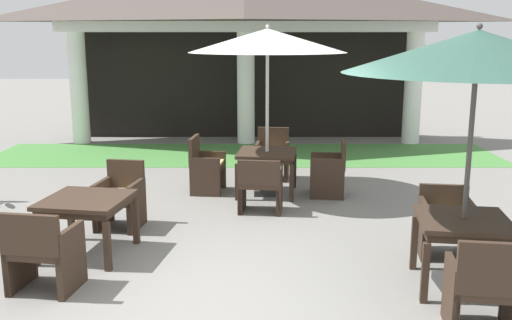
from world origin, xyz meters
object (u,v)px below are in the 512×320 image
Objects in this scene: patio_chair_mid_right_south at (260,185)px; patio_chair_mid_right_east at (329,170)px; patio_chair_mid_right_north at (271,156)px; patio_table_mid_left at (462,228)px; patio_table_near_foreground at (85,206)px; patio_umbrella_mid_right at (267,42)px; terracotta_urn at (245,165)px; patio_chair_mid_left_north at (444,223)px; patio_chair_mid_right_west at (205,167)px; patio_chair_near_foreground_north at (120,198)px; patio_chair_mid_left_south at (483,289)px; patio_umbrella_mid_left at (477,53)px; patio_chair_near_foreground_south at (42,251)px; patio_table_mid_right at (266,157)px.

patio_chair_mid_right_south is 1.45m from patio_chair_mid_right_east.
patio_table_mid_left is at bearing 118.02° from patio_chair_mid_right_north.
patio_chair_mid_right_south is at bearing 38.83° from patio_table_near_foreground.
patio_umbrella_mid_right is (2.19, 2.68, 1.87)m from patio_table_near_foreground.
patio_chair_mid_right_south reaches higher than patio_table_mid_left.
terracotta_urn is (-2.32, 5.12, -0.50)m from patio_table_mid_left.
patio_chair_mid_right_north is at bearing -54.02° from patio_chair_mid_left_north.
terracotta_urn is (-0.38, 1.51, -2.32)m from patio_umbrella_mid_right.
patio_chair_mid_right_west is at bearing 44.93° from patio_chair_mid_right_north.
patio_chair_near_foreground_north is at bearing 58.08° from patio_chair_mid_right_north.
patio_chair_mid_left_south is (-0.13, -0.92, -0.24)m from patio_table_mid_left.
patio_chair_mid_right_north is (2.15, 2.70, 0.02)m from patio_chair_near_foreground_north.
patio_chair_mid_right_east is at bearing -143.61° from patio_chair_near_foreground_north.
patio_chair_mid_right_east reaches higher than patio_chair_near_foreground_north.
patio_chair_mid_right_east is at bearing 104.77° from patio_table_mid_left.
patio_table_mid_left is 5.64m from terracotta_urn.
patio_chair_mid_right_north reaches higher than patio_chair_mid_left_south.
patio_umbrella_mid_left is 2.91× the size of patio_chair_mid_right_east.
patio_umbrella_mid_right is at bearing 66.64° from patio_chair_near_foreground_south.
patio_chair_mid_right_east is at bearing -6.51° from patio_table_mid_right.
patio_chair_near_foreground_south is 4.24m from patio_chair_mid_left_south.
patio_table_near_foreground is 3.47m from patio_table_mid_right.
patio_table_mid_right is 1.25× the size of patio_chair_mid_right_south.
patio_table_mid_left reaches higher than terracotta_urn.
patio_table_mid_right reaches higher than patio_table_near_foreground.
patio_chair_mid_right_east is (3.05, 1.57, 0.02)m from patio_chair_near_foreground_north.
patio_chair_near_foreground_south is at bearing -110.81° from terracotta_urn.
terracotta_urn is at bearing 103.98° from patio_table_mid_right.
patio_chair_mid_right_north is 1.45m from patio_chair_mid_right_west.
patio_chair_mid_right_south is 0.89× the size of patio_chair_mid_right_north.
patio_chair_mid_right_north is 0.99× the size of patio_chair_mid_right_west.
patio_chair_mid_left_south is 6.43m from terracotta_urn.
patio_chair_mid_left_north is (0.13, 0.91, -0.25)m from patio_table_mid_left.
patio_chair_mid_right_west is at bearing -114.83° from terracotta_urn.
patio_chair_mid_right_north is at bearing 83.49° from patio_umbrella_mid_right.
patio_table_near_foreground is at bearing 167.44° from patio_umbrella_mid_left.
patio_umbrella_mid_right is (-1.94, 3.61, 0.07)m from patio_umbrella_mid_left.
patio_chair_mid_right_west is (-0.91, 1.13, 0.01)m from patio_chair_mid_right_south.
patio_umbrella_mid_left reaches higher than terracotta_urn.
patio_table_near_foreground is 4.37m from patio_chair_mid_right_north.
patio_chair_near_foreground_north is (0.32, 2.00, -0.02)m from patio_chair_near_foreground_south.
patio_table_near_foreground is 0.40× the size of patio_umbrella_mid_left.
patio_chair_near_foreground_north is (0.16, 1.00, -0.20)m from patio_table_near_foreground.
patio_chair_mid_right_west is at bearing -34.01° from patio_chair_mid_left_north.
terracotta_urn is (-0.26, 2.53, -0.27)m from patio_chair_mid_right_south.
patio_chair_mid_right_south is at bearing -96.51° from patio_table_mid_right.
patio_chair_near_foreground_north is 0.97× the size of patio_chair_mid_right_east.
patio_chair_mid_left_north is 0.87× the size of patio_chair_mid_right_north.
patio_chair_mid_right_west reaches higher than patio_chair_near_foreground_south.
patio_umbrella_mid_right is 2.29m from patio_chair_mid_right_north.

